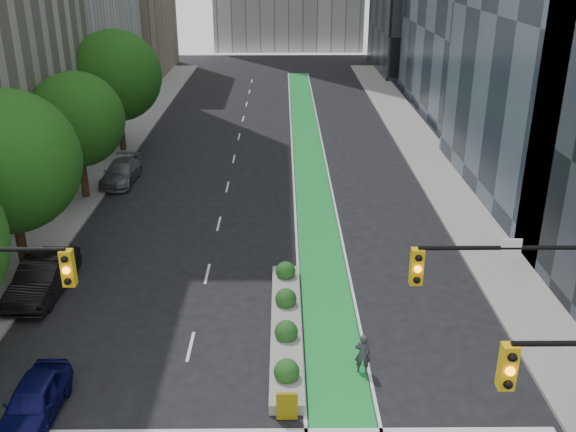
{
  "coord_description": "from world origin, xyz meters",
  "views": [
    {
      "loc": [
        1.09,
        -14.92,
        14.16
      ],
      "look_at": [
        1.32,
        11.88,
        3.0
      ],
      "focal_mm": 40.0,
      "sensor_mm": 36.0,
      "label": 1
    }
  ],
  "objects_px": {
    "parked_car_left_mid": "(43,278)",
    "parked_car_left_far": "(121,172)",
    "parked_car_left_near": "(34,400)",
    "median_planter": "(286,323)",
    "cyclist": "(363,354)"
  },
  "relations": [
    {
      "from": "cyclist",
      "to": "parked_car_left_near",
      "type": "relative_size",
      "value": 0.4
    },
    {
      "from": "median_planter",
      "to": "cyclist",
      "type": "distance_m",
      "value": 3.86
    },
    {
      "from": "cyclist",
      "to": "parked_car_left_near",
      "type": "height_order",
      "value": "cyclist"
    },
    {
      "from": "median_planter",
      "to": "cyclist",
      "type": "bearing_deg",
      "value": -44.63
    },
    {
      "from": "median_planter",
      "to": "parked_car_left_far",
      "type": "height_order",
      "value": "parked_car_left_far"
    },
    {
      "from": "cyclist",
      "to": "parked_car_left_far",
      "type": "bearing_deg",
      "value": -47.61
    },
    {
      "from": "cyclist",
      "to": "parked_car_left_far",
      "type": "distance_m",
      "value": 24.59
    },
    {
      "from": "median_planter",
      "to": "parked_car_left_mid",
      "type": "bearing_deg",
      "value": 163.81
    },
    {
      "from": "parked_car_left_near",
      "to": "parked_car_left_mid",
      "type": "xyz_separation_m",
      "value": [
        -2.5,
        8.14,
        0.16
      ]
    },
    {
      "from": "parked_car_left_near",
      "to": "median_planter",
      "type": "bearing_deg",
      "value": 31.85
    },
    {
      "from": "median_planter",
      "to": "parked_car_left_mid",
      "type": "relative_size",
      "value": 2.05
    },
    {
      "from": "parked_car_left_near",
      "to": "parked_car_left_far",
      "type": "distance_m",
      "value": 23.08
    },
    {
      "from": "cyclist",
      "to": "parked_car_left_mid",
      "type": "height_order",
      "value": "parked_car_left_mid"
    },
    {
      "from": "parked_car_left_near",
      "to": "parked_car_left_far",
      "type": "height_order",
      "value": "parked_car_left_far"
    },
    {
      "from": "parked_car_left_mid",
      "to": "parked_car_left_far",
      "type": "height_order",
      "value": "parked_car_left_mid"
    }
  ]
}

